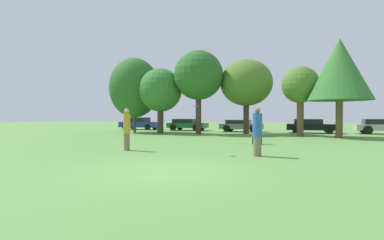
{
  "coord_description": "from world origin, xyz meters",
  "views": [
    {
      "loc": [
        3.34,
        -7.34,
        1.51
      ],
      "look_at": [
        -0.91,
        4.27,
        1.33
      ],
      "focal_mm": 27.35,
      "sensor_mm": 36.0,
      "label": 1
    }
  ],
  "objects_px": {
    "bystander_sitting": "(257,136)",
    "tree_5": "(340,70)",
    "person_catcher": "(257,132)",
    "tree_2": "(198,76)",
    "parked_car_grey": "(241,125)",
    "tree_0": "(134,88)",
    "frisbee": "(195,106)",
    "parked_car_silver": "(383,126)",
    "tree_1": "(160,90)",
    "parked_car_green": "(187,124)",
    "tree_4": "(300,86)",
    "person_thrower": "(127,129)",
    "tree_3": "(246,83)",
    "parked_car_blue": "(139,123)",
    "parked_car_black": "(311,126)"
  },
  "relations": [
    {
      "from": "tree_1",
      "to": "parked_car_green",
      "type": "xyz_separation_m",
      "value": [
        0.31,
        5.5,
        -3.04
      ]
    },
    {
      "from": "tree_1",
      "to": "parked_car_silver",
      "type": "distance_m",
      "value": 18.75
    },
    {
      "from": "parked_car_blue",
      "to": "tree_2",
      "type": "bearing_deg",
      "value": -31.61
    },
    {
      "from": "tree_2",
      "to": "parked_car_blue",
      "type": "distance_m",
      "value": 11.15
    },
    {
      "from": "tree_3",
      "to": "tree_4",
      "type": "xyz_separation_m",
      "value": [
        4.24,
        -1.24,
        -0.5
      ]
    },
    {
      "from": "tree_4",
      "to": "parked_car_black",
      "type": "relative_size",
      "value": 1.24
    },
    {
      "from": "person_catcher",
      "to": "tree_0",
      "type": "bearing_deg",
      "value": -44.8
    },
    {
      "from": "tree_1",
      "to": "tree_4",
      "type": "xyz_separation_m",
      "value": [
        11.27,
        0.64,
        0.06
      ]
    },
    {
      "from": "person_catcher",
      "to": "parked_car_silver",
      "type": "distance_m",
      "value": 18.8
    },
    {
      "from": "person_catcher",
      "to": "parked_car_blue",
      "type": "xyz_separation_m",
      "value": [
        -15.1,
        17.22,
        -0.22
      ]
    },
    {
      "from": "tree_2",
      "to": "tree_0",
      "type": "bearing_deg",
      "value": 175.94
    },
    {
      "from": "frisbee",
      "to": "bystander_sitting",
      "type": "bearing_deg",
      "value": 70.03
    },
    {
      "from": "parked_car_black",
      "to": "person_thrower",
      "type": "bearing_deg",
      "value": -115.51
    },
    {
      "from": "tree_0",
      "to": "tree_5",
      "type": "distance_m",
      "value": 16.74
    },
    {
      "from": "parked_car_blue",
      "to": "tree_0",
      "type": "bearing_deg",
      "value": -63.57
    },
    {
      "from": "parked_car_blue",
      "to": "bystander_sitting",
      "type": "bearing_deg",
      "value": -40.5
    },
    {
      "from": "tree_1",
      "to": "tree_3",
      "type": "distance_m",
      "value": 7.3
    },
    {
      "from": "tree_2",
      "to": "parked_car_grey",
      "type": "distance_m",
      "value": 6.9
    },
    {
      "from": "tree_5",
      "to": "parked_car_grey",
      "type": "distance_m",
      "value": 10.23
    },
    {
      "from": "person_thrower",
      "to": "bystander_sitting",
      "type": "bearing_deg",
      "value": 42.78
    },
    {
      "from": "bystander_sitting",
      "to": "parked_car_green",
      "type": "distance_m",
      "value": 15.2
    },
    {
      "from": "tree_0",
      "to": "tree_3",
      "type": "relative_size",
      "value": 1.09
    },
    {
      "from": "tree_4",
      "to": "tree_5",
      "type": "bearing_deg",
      "value": -20.08
    },
    {
      "from": "tree_5",
      "to": "person_catcher",
      "type": "bearing_deg",
      "value": -109.79
    },
    {
      "from": "parked_car_grey",
      "to": "tree_1",
      "type": "bearing_deg",
      "value": -139.92
    },
    {
      "from": "tree_5",
      "to": "tree_2",
      "type": "bearing_deg",
      "value": 177.59
    },
    {
      "from": "tree_4",
      "to": "tree_1",
      "type": "bearing_deg",
      "value": -176.73
    },
    {
      "from": "tree_2",
      "to": "parked_car_grey",
      "type": "xyz_separation_m",
      "value": [
        2.6,
        4.81,
        -4.21
      ]
    },
    {
      "from": "person_thrower",
      "to": "tree_3",
      "type": "height_order",
      "value": "tree_3"
    },
    {
      "from": "person_catcher",
      "to": "frisbee",
      "type": "relative_size",
      "value": 7.64
    },
    {
      "from": "frisbee",
      "to": "tree_3",
      "type": "relative_size",
      "value": 0.04
    },
    {
      "from": "tree_2",
      "to": "frisbee",
      "type": "bearing_deg",
      "value": -71.85
    },
    {
      "from": "person_thrower",
      "to": "person_catcher",
      "type": "height_order",
      "value": "person_thrower"
    },
    {
      "from": "parked_car_silver",
      "to": "tree_1",
      "type": "bearing_deg",
      "value": -162.41
    },
    {
      "from": "person_thrower",
      "to": "frisbee",
      "type": "bearing_deg",
      "value": -3.58
    },
    {
      "from": "bystander_sitting",
      "to": "tree_5",
      "type": "xyz_separation_m",
      "value": [
        4.68,
        6.62,
        4.24
      ]
    },
    {
      "from": "tree_4",
      "to": "parked_car_green",
      "type": "xyz_separation_m",
      "value": [
        -10.96,
        4.86,
        -3.1
      ]
    },
    {
      "from": "tree_1",
      "to": "parked_car_silver",
      "type": "bearing_deg",
      "value": 17.18
    },
    {
      "from": "tree_0",
      "to": "tree_4",
      "type": "xyz_separation_m",
      "value": [
        14.19,
        0.03,
        -0.32
      ]
    },
    {
      "from": "person_thrower",
      "to": "parked_car_silver",
      "type": "relative_size",
      "value": 0.43
    },
    {
      "from": "tree_5",
      "to": "parked_car_grey",
      "type": "xyz_separation_m",
      "value": [
        -7.78,
        5.25,
        -4.08
      ]
    },
    {
      "from": "tree_0",
      "to": "tree_4",
      "type": "relative_size",
      "value": 1.3
    },
    {
      "from": "parked_car_green",
      "to": "person_catcher",
      "type": "bearing_deg",
      "value": -60.71
    },
    {
      "from": "bystander_sitting",
      "to": "tree_5",
      "type": "distance_m",
      "value": 9.15
    },
    {
      "from": "person_thrower",
      "to": "tree_5",
      "type": "distance_m",
      "value": 15.38
    },
    {
      "from": "bystander_sitting",
      "to": "parked_car_silver",
      "type": "bearing_deg",
      "value": 55.24
    },
    {
      "from": "bystander_sitting",
      "to": "tree_0",
      "type": "distance_m",
      "value": 14.63
    },
    {
      "from": "frisbee",
      "to": "parked_car_green",
      "type": "relative_size",
      "value": 0.06
    },
    {
      "from": "person_catcher",
      "to": "tree_2",
      "type": "distance_m",
      "value": 13.88
    },
    {
      "from": "frisbee",
      "to": "tree_5",
      "type": "height_order",
      "value": "tree_5"
    }
  ]
}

